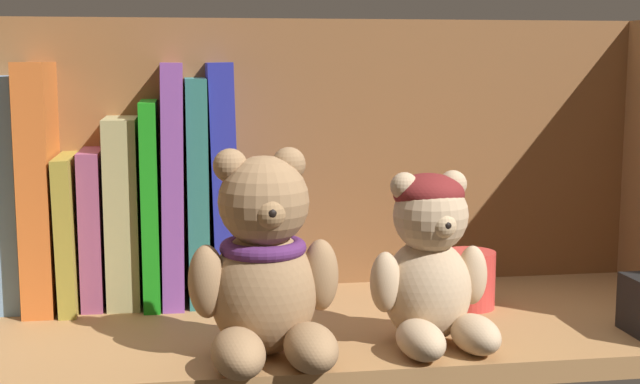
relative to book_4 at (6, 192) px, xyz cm
name	(u,v)px	position (x,y,z in cm)	size (l,w,h in cm)	color
shelf_board	(279,333)	(26.30, -11.05, -12.58)	(83.06, 28.33, 2.00)	#9E7042
shelf_back_panel	(263,164)	(26.30, 3.72, 1.96)	(85.46, 1.20, 31.08)	brown
book_4	(6,192)	(0.00, 0.00, 0.00)	(3.39, 9.76, 23.16)	#698DAF
book_5	(42,185)	(3.54, 0.00, 0.68)	(2.97, 13.40, 24.51)	#C25E25
book_6	(71,228)	(6.24, 0.00, -3.92)	(1.70, 13.99, 15.32)	olive
book_7	(94,226)	(8.50, 0.00, -3.70)	(2.10, 10.66, 15.76)	#8F4468
book_8	(124,210)	(11.53, 0.00, -2.09)	(3.25, 10.77, 18.98)	tan
book_9	(151,201)	(14.34, 0.00, -1.25)	(1.64, 12.85, 20.66)	#188615
book_10	(173,182)	(16.58, 0.00, 0.64)	(2.13, 12.43, 24.44)	#7D4398
book_11	(197,189)	(19.05, 0.00, -0.13)	(2.09, 11.50, 22.89)	#296961
book_12	(223,181)	(21.71, 0.00, 0.65)	(2.52, 9.88, 24.46)	#252997
teddy_bear_larger	(265,270)	(24.14, -20.41, -4.08)	(12.88, 13.15, 17.56)	#93704C
teddy_bear_smaller	(431,263)	(38.75, -19.03, -4.38)	(11.24, 11.64, 15.18)	tan
pillar_candle	(469,279)	(45.81, -8.49, -8.70)	(5.21, 5.21, 5.75)	#C63833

